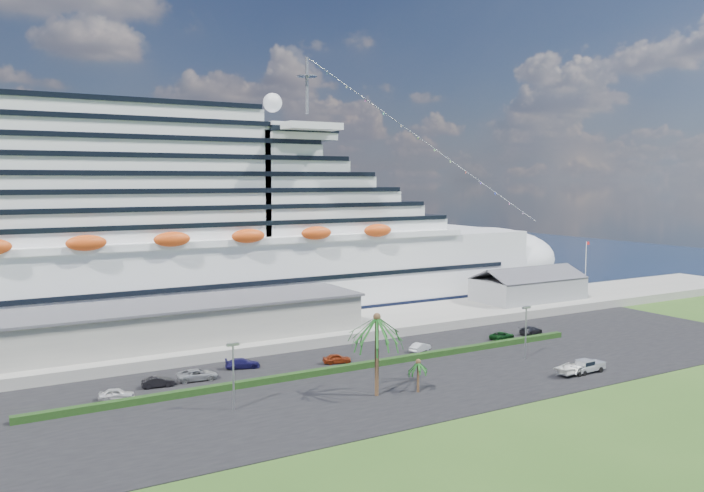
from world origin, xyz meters
TOP-DOWN VIEW (x-y plane):
  - ground at (0.00, 0.00)m, footprint 420.00×420.00m
  - asphalt_lot at (0.00, 11.00)m, footprint 140.00×38.00m
  - wharf at (0.00, 40.00)m, footprint 240.00×20.00m
  - water at (0.00, 130.00)m, footprint 420.00×160.00m
  - cruise_ship at (-21.53, 64.00)m, footprint 191.00×38.00m
  - terminal_building at (-25.00, 40.00)m, footprint 61.00×15.00m
  - port_shed at (52.00, 40.00)m, footprint 24.00×12.31m
  - flagpole at (70.04, 40.00)m, footprint 1.08×0.16m
  - hedge at (-8.00, 16.00)m, footprint 88.00×1.10m
  - lamp_post_left at (-28.00, 8.00)m, footprint 1.60×0.35m
  - lamp_post_right at (20.00, 8.00)m, footprint 1.60×0.35m
  - palm_tall at (-10.00, 4.00)m, footprint 8.82×8.82m
  - palm_short at (-4.50, 2.50)m, footprint 3.53×3.53m
  - parked_car_0 at (-39.55, 19.10)m, footprint 4.69×3.13m
  - parked_car_1 at (-33.61, 21.90)m, footprint 4.50×2.08m
  - parked_car_2 at (-28.04, 22.36)m, footprint 5.86×3.18m
  - parked_car_3 at (-20.34, 25.00)m, footprint 5.48×3.32m
  - parked_car_4 at (-6.86, 20.37)m, footprint 4.61×2.85m
  - parked_car_5 at (8.33, 19.85)m, footprint 4.66×3.09m
  - parked_car_6 at (25.82, 19.63)m, footprint 5.18×2.95m
  - parked_car_7 at (33.25, 20.17)m, footprint 5.26×2.70m
  - pickup_truck at (22.19, -2.37)m, footprint 5.46×2.18m
  - boat_trailer at (19.04, -2.37)m, footprint 6.37×4.44m

SIDE VIEW (x-z plane):
  - ground at x=0.00m, z-range 0.00..0.00m
  - water at x=0.00m, z-range 0.00..0.02m
  - asphalt_lot at x=0.00m, z-range 0.00..0.12m
  - hedge at x=-8.00m, z-range 0.12..1.02m
  - parked_car_6 at x=25.82m, z-range 0.12..1.48m
  - parked_car_1 at x=-33.61m, z-range 0.12..1.55m
  - parked_car_5 at x=8.33m, z-range 0.12..1.57m
  - parked_car_7 at x=33.25m, z-range 0.12..1.58m
  - parked_car_4 at x=-6.86m, z-range 0.12..1.59m
  - parked_car_3 at x=-20.34m, z-range 0.12..1.60m
  - parked_car_0 at x=-39.55m, z-range 0.12..1.60m
  - wharf at x=0.00m, z-range 0.00..1.80m
  - parked_car_2 at x=-28.04m, z-range 0.12..1.68m
  - pickup_truck at x=22.19m, z-range 0.21..2.12m
  - boat_trailer at x=19.04m, z-range 0.41..2.20m
  - palm_short at x=-4.50m, z-range 1.38..5.95m
  - port_shed at x=52.00m, z-range 0.71..8.08m
  - terminal_building at x=-25.00m, z-range 1.86..8.16m
  - lamp_post_left at x=-28.00m, z-range 1.21..9.48m
  - lamp_post_right at x=20.00m, z-range 1.21..9.48m
  - flagpole at x=70.04m, z-range 2.27..14.27m
  - palm_tall at x=-10.00m, z-range 3.64..14.77m
  - cruise_ship at x=-21.53m, z-range -10.31..43.69m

